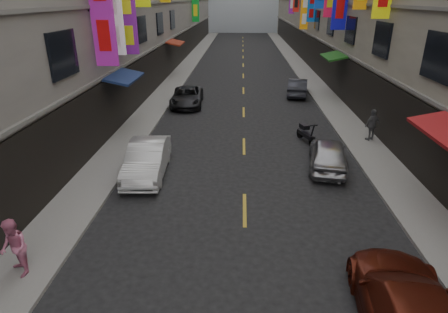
# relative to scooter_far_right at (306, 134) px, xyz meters

# --- Properties ---
(sidewalk_left) EXTENTS (2.00, 90.00, 0.12)m
(sidewalk_left) POSITION_rel_scooter_far_right_xyz_m (-9.13, 17.23, -0.38)
(sidewalk_left) COLOR slate
(sidewalk_left) RESTS_ON ground
(sidewalk_right) EXTENTS (2.00, 90.00, 0.12)m
(sidewalk_right) POSITION_rel_scooter_far_right_xyz_m (2.87, 17.23, -0.38)
(sidewalk_right) COLOR slate
(sidewalk_right) RESTS_ON ground
(street_awnings) EXTENTS (13.99, 35.20, 0.41)m
(street_awnings) POSITION_rel_scooter_far_right_xyz_m (-4.39, 1.23, 2.56)
(street_awnings) COLOR #134821
(street_awnings) RESTS_ON ground
(lane_markings) EXTENTS (0.12, 80.20, 0.01)m
(lane_markings) POSITION_rel_scooter_far_right_xyz_m (-3.13, 14.23, -0.44)
(lane_markings) COLOR gold
(lane_markings) RESTS_ON ground
(scooter_far_right) EXTENTS (0.79, 1.74, 1.14)m
(scooter_far_right) POSITION_rel_scooter_far_right_xyz_m (0.00, 0.00, 0.00)
(scooter_far_right) COLOR black
(scooter_far_right) RESTS_ON ground
(car_left_mid) EXTENTS (1.69, 4.25, 1.38)m
(car_left_mid) POSITION_rel_scooter_far_right_xyz_m (-7.11, -4.14, 0.25)
(car_left_mid) COLOR silver
(car_left_mid) RESTS_ON ground
(car_left_far) EXTENTS (2.23, 4.47, 1.22)m
(car_left_far) POSITION_rel_scooter_far_right_xyz_m (-6.95, 6.64, 0.17)
(car_left_far) COLOR black
(car_left_far) RESTS_ON ground
(car_right_mid) EXTENTS (2.17, 4.03, 1.30)m
(car_right_mid) POSITION_rel_scooter_far_right_xyz_m (0.44, -3.12, 0.21)
(car_right_mid) COLOR #A2A2A6
(car_right_mid) RESTS_ON ground
(car_right_far) EXTENTS (1.96, 4.04, 1.28)m
(car_right_far) POSITION_rel_scooter_far_right_xyz_m (0.87, 9.78, 0.20)
(car_right_far) COLOR #2A2B32
(car_right_far) RESTS_ON ground
(pedestrian_lfar) EXTENTS (0.93, 0.93, 1.61)m
(pedestrian_lfar) POSITION_rel_scooter_far_right_xyz_m (-9.01, -10.44, 0.48)
(pedestrian_lfar) COLOR pink
(pedestrian_lfar) RESTS_ON sidewalk_left
(pedestrian_rfar) EXTENTS (1.08, 0.92, 1.60)m
(pedestrian_rfar) POSITION_rel_scooter_far_right_xyz_m (3.26, 0.12, 0.48)
(pedestrian_rfar) COLOR #555558
(pedestrian_rfar) RESTS_ON sidewalk_right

